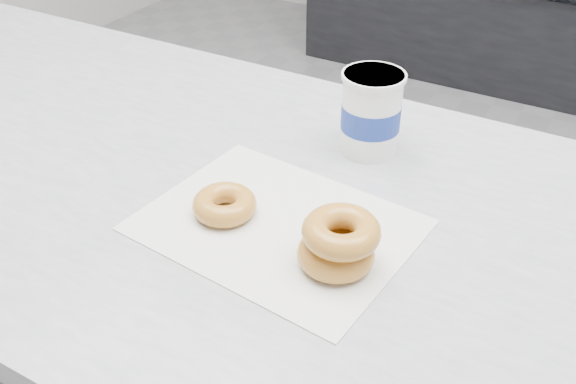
# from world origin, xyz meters

# --- Properties ---
(ground) EXTENTS (5.00, 5.00, 0.00)m
(ground) POSITION_xyz_m (0.00, 0.00, 0.00)
(ground) COLOR gray
(ground) RESTS_ON ground
(wax_paper) EXTENTS (0.36, 0.29, 0.00)m
(wax_paper) POSITION_xyz_m (0.03, -0.65, 0.90)
(wax_paper) COLOR silver
(wax_paper) RESTS_ON counter
(donut_single) EXTENTS (0.10, 0.10, 0.03)m
(donut_single) POSITION_xyz_m (-0.04, -0.66, 0.92)
(donut_single) COLOR #C97C37
(donut_single) RESTS_ON wax_paper
(donut_stack) EXTENTS (0.12, 0.12, 0.07)m
(donut_stack) POSITION_xyz_m (0.14, -0.68, 0.93)
(donut_stack) COLOR #C97C37
(donut_stack) RESTS_ON wax_paper
(coffee_cup) EXTENTS (0.10, 0.10, 0.13)m
(coffee_cup) POSITION_xyz_m (0.06, -0.41, 0.96)
(coffee_cup) COLOR white
(coffee_cup) RESTS_ON counter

